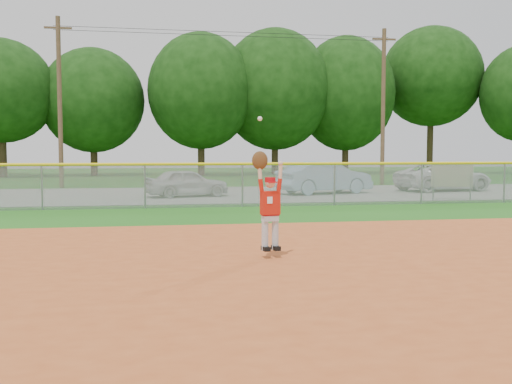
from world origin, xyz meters
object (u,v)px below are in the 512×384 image
car_blue (324,178)px  sponsor_sign (452,176)px  ballplayer (269,201)px  car_white_a (187,183)px  car_white_b (444,177)px

car_blue → sponsor_sign: car_blue is taller
car_blue → ballplayer: ballplayer is taller
car_blue → ballplayer: size_ratio=1.87×
car_blue → sponsor_sign: (4.02, -4.07, 0.21)m
car_white_a → car_white_b: car_white_b is taller
car_white_a → car_blue: size_ratio=0.79×
car_white_a → car_white_b: 12.58m
car_blue → car_white_b: (6.28, 0.88, -0.07)m
car_white_b → car_blue: bearing=87.5°
car_white_a → sponsor_sign: sponsor_sign is taller
car_white_b → sponsor_sign: 5.45m
car_white_b → sponsor_sign: size_ratio=2.92×
ballplayer → car_blue: bearing=70.1°
car_white_a → car_white_b: (12.48, 1.57, 0.07)m
car_white_a → sponsor_sign: (10.22, -3.38, 0.34)m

